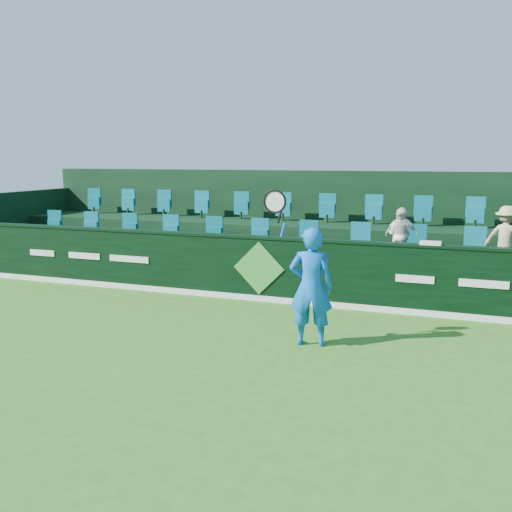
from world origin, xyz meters
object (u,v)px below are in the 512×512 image
at_px(tennis_player, 311,286).
at_px(spectator_middle, 402,235).
at_px(spectator_left, 400,235).
at_px(towel, 430,243).
at_px(spectator_right, 506,237).

height_order(tennis_player, spectator_middle, tennis_player).
distance_m(spectator_left, spectator_middle, 0.04).
bearing_deg(spectator_left, spectator_middle, -157.91).
bearing_deg(towel, tennis_player, -124.02).
bearing_deg(towel, spectator_middle, 119.67).
xyz_separation_m(spectator_middle, towel, (0.64, -1.12, 0.01)).
height_order(spectator_left, spectator_right, spectator_right).
relative_size(spectator_left, spectator_right, 0.90).
bearing_deg(spectator_middle, spectator_right, 177.37).
distance_m(spectator_left, spectator_right, 2.02).
bearing_deg(towel, spectator_right, 39.83).
xyz_separation_m(tennis_player, spectator_right, (2.98, 3.55, 0.45)).
relative_size(tennis_player, spectator_right, 2.05).
xyz_separation_m(spectator_middle, spectator_right, (1.98, 0.00, 0.04)).
xyz_separation_m(tennis_player, spectator_left, (0.96, 3.55, 0.40)).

